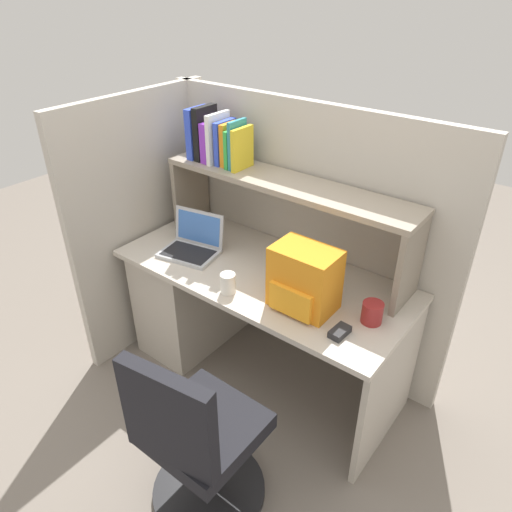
# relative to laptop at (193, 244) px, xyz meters

# --- Properties ---
(ground_plane) EXTENTS (8.00, 8.00, 0.00)m
(ground_plane) POSITION_rel_laptop_xyz_m (0.43, 0.07, -0.78)
(ground_plane) COLOR slate
(desk) EXTENTS (1.60, 0.70, 0.73)m
(desk) POSITION_rel_laptop_xyz_m (0.04, 0.07, -0.38)
(desk) COLOR beige
(desk) RESTS_ON ground_plane
(cubicle_partition_rear) EXTENTS (1.84, 0.05, 1.55)m
(cubicle_partition_rear) POSITION_rel_laptop_xyz_m (0.43, 0.45, -0.01)
(cubicle_partition_rear) COLOR #BCB5A8
(cubicle_partition_rear) RESTS_ON ground_plane
(cubicle_partition_left) EXTENTS (0.05, 1.06, 1.55)m
(cubicle_partition_left) POSITION_rel_laptop_xyz_m (-0.42, 0.02, -0.01)
(cubicle_partition_left) COLOR #BCB5A8
(cubicle_partition_left) RESTS_ON ground_plane
(overhead_hutch) EXTENTS (1.44, 0.28, 0.45)m
(overhead_hutch) POSITION_rel_laptop_xyz_m (0.43, 0.27, 0.30)
(overhead_hutch) COLOR gray
(overhead_hutch) RESTS_ON desk
(reference_books_on_shelf) EXTENTS (0.35, 0.18, 0.29)m
(reference_books_on_shelf) POSITION_rel_laptop_xyz_m (-0.03, 0.27, 0.53)
(reference_books_on_shelf) COLOR blue
(reference_books_on_shelf) RESTS_ON overhead_hutch
(laptop) EXTENTS (0.35, 0.30, 0.22)m
(laptop) POSITION_rel_laptop_xyz_m (0.00, 0.00, 0.00)
(laptop) COLOR #B7BABF
(laptop) RESTS_ON desk
(backpack) EXTENTS (0.30, 0.22, 0.31)m
(backpack) POSITION_rel_laptop_xyz_m (0.77, -0.05, 0.10)
(backpack) COLOR orange
(backpack) RESTS_ON desk
(computer_mouse) EXTENTS (0.07, 0.11, 0.03)m
(computer_mouse) POSITION_rel_laptop_xyz_m (1.01, -0.12, -0.03)
(computer_mouse) COLOR #262628
(computer_mouse) RESTS_ON desk
(paper_cup) EXTENTS (0.08, 0.08, 0.10)m
(paper_cup) POSITION_rel_laptop_xyz_m (0.41, -0.18, 0.00)
(paper_cup) COLOR white
(paper_cup) RESTS_ON desk
(snack_canister) EXTENTS (0.10, 0.10, 0.10)m
(snack_canister) POSITION_rel_laptop_xyz_m (1.08, 0.04, 0.00)
(snack_canister) COLOR maroon
(snack_canister) RESTS_ON desk
(office_chair) EXTENTS (0.52, 0.52, 0.93)m
(office_chair) POSITION_rel_laptop_xyz_m (0.72, -0.75, -0.39)
(office_chair) COLOR black
(office_chair) RESTS_ON ground_plane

